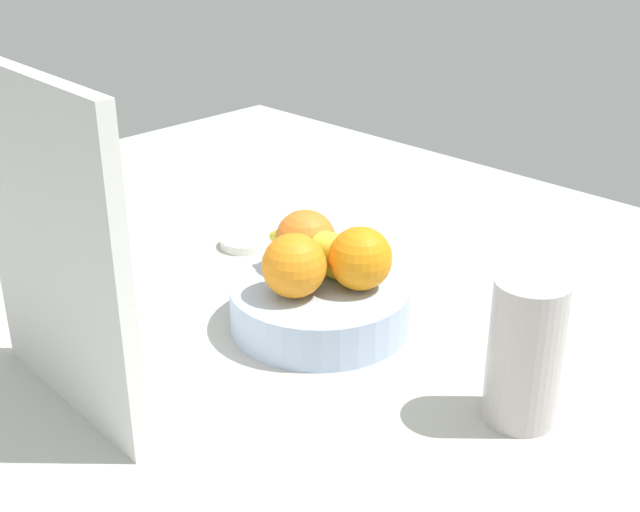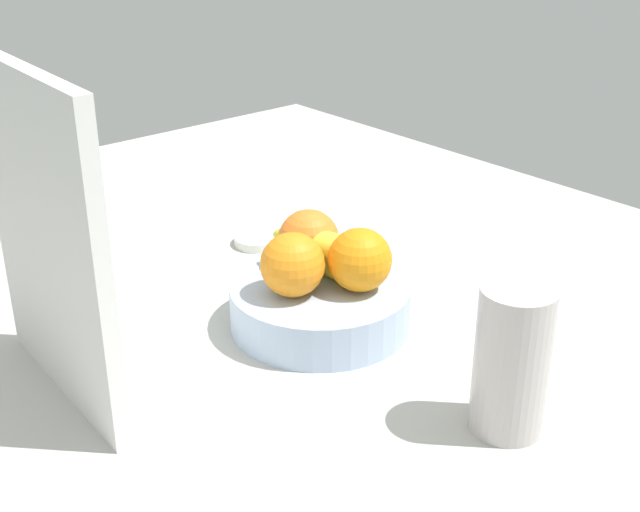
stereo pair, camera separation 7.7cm
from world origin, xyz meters
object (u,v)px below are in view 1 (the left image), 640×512
(orange_front_left, at_px, (294,266))
(cutting_board, at_px, (54,250))
(banana_bunch, at_px, (328,254))
(jar_lid, at_px, (245,242))
(thermos_tumbler, at_px, (525,352))
(orange_front_right, at_px, (360,258))
(fruit_bowl, at_px, (320,305))
(orange_center, at_px, (305,240))

(orange_front_left, distance_m, cutting_board, 0.29)
(banana_bunch, distance_m, jar_lid, 0.26)
(banana_bunch, bearing_deg, orange_front_left, 96.74)
(thermos_tumbler, relative_size, jar_lid, 2.11)
(jar_lid, bearing_deg, thermos_tumbler, 170.75)
(orange_front_right, xyz_separation_m, banana_bunch, (0.05, 0.00, -0.01))
(fruit_bowl, xyz_separation_m, orange_center, (0.05, -0.02, 0.07))
(banana_bunch, height_order, cutting_board, cutting_board)
(banana_bunch, xyz_separation_m, thermos_tumbler, (-0.30, 0.02, -0.01))
(orange_center, height_order, jar_lid, orange_center)
(fruit_bowl, bearing_deg, orange_front_right, -142.20)
(orange_front_right, distance_m, jar_lid, 0.31)
(orange_front_right, bearing_deg, banana_bunch, 5.36)
(orange_front_right, height_order, jar_lid, orange_front_right)
(banana_bunch, relative_size, cutting_board, 0.50)
(cutting_board, height_order, thermos_tumbler, cutting_board)
(orange_front_left, height_order, banana_bunch, orange_front_left)
(orange_front_right, bearing_deg, jar_lid, -12.30)
(orange_center, height_order, thermos_tumbler, thermos_tumbler)
(cutting_board, height_order, jar_lid, cutting_board)
(orange_front_right, distance_m, banana_bunch, 0.05)
(orange_front_right, bearing_deg, fruit_bowl, 37.80)
(orange_center, distance_m, banana_bunch, 0.04)
(banana_bunch, distance_m, thermos_tumbler, 0.30)
(orange_front_left, height_order, orange_center, same)
(orange_center, bearing_deg, fruit_bowl, 155.14)
(orange_front_left, relative_size, orange_front_right, 1.00)
(orange_center, bearing_deg, jar_lid, -19.26)
(cutting_board, bearing_deg, orange_front_right, -105.56)
(orange_front_right, xyz_separation_m, orange_center, (0.09, 0.01, 0.00))
(orange_front_left, distance_m, orange_center, 0.08)
(jar_lid, bearing_deg, cutting_board, 114.23)
(orange_front_left, height_order, jar_lid, orange_front_left)
(orange_front_left, relative_size, thermos_tumbler, 0.49)
(fruit_bowl, relative_size, orange_front_left, 2.88)
(jar_lid, bearing_deg, fruit_bowl, 159.65)
(banana_bunch, bearing_deg, fruit_bowl, 114.16)
(fruit_bowl, xyz_separation_m, jar_lid, (0.25, -0.09, -0.02))
(orange_center, relative_size, cutting_board, 0.22)
(thermos_tumbler, xyz_separation_m, jar_lid, (0.54, -0.09, -0.07))
(fruit_bowl, bearing_deg, orange_center, -24.86)
(cutting_board, bearing_deg, fruit_bowl, -100.57)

